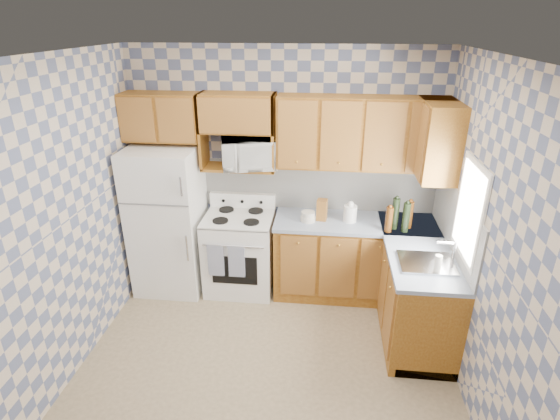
# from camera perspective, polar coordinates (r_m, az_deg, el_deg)

# --- Properties ---
(floor) EXTENTS (3.40, 3.40, 0.00)m
(floor) POSITION_cam_1_polar(r_m,az_deg,el_deg) (4.26, -1.86, -19.81)
(floor) COLOR #79664A
(floor) RESTS_ON ground
(back_wall) EXTENTS (3.40, 0.02, 2.70)m
(back_wall) POSITION_cam_1_polar(r_m,az_deg,el_deg) (4.93, 0.49, 5.07)
(back_wall) COLOR slate
(back_wall) RESTS_ON ground
(right_wall) EXTENTS (0.02, 3.20, 2.70)m
(right_wall) POSITION_cam_1_polar(r_m,az_deg,el_deg) (3.65, 25.37, -4.43)
(right_wall) COLOR slate
(right_wall) RESTS_ON ground
(backsplash_back) EXTENTS (2.60, 0.02, 0.56)m
(backsplash_back) POSITION_cam_1_polar(r_m,az_deg,el_deg) (4.95, 5.09, 3.21)
(backsplash_back) COLOR white
(backsplash_back) RESTS_ON back_wall
(backsplash_right) EXTENTS (0.02, 1.60, 0.56)m
(backsplash_right) POSITION_cam_1_polar(r_m,az_deg,el_deg) (4.40, 21.86, -1.26)
(backsplash_right) COLOR white
(backsplash_right) RESTS_ON right_wall
(refrigerator) EXTENTS (0.75, 0.70, 1.68)m
(refrigerator) POSITION_cam_1_polar(r_m,az_deg,el_deg) (5.09, -14.39, -1.31)
(refrigerator) COLOR white
(refrigerator) RESTS_ON floor
(stove_body) EXTENTS (0.76, 0.65, 0.90)m
(stove_body) POSITION_cam_1_polar(r_m,az_deg,el_deg) (5.07, -5.24, -5.63)
(stove_body) COLOR white
(stove_body) RESTS_ON floor
(cooktop) EXTENTS (0.76, 0.65, 0.02)m
(cooktop) POSITION_cam_1_polar(r_m,az_deg,el_deg) (4.86, -5.43, -0.96)
(cooktop) COLOR silver
(cooktop) RESTS_ON stove_body
(backguard) EXTENTS (0.76, 0.08, 0.17)m
(backguard) POSITION_cam_1_polar(r_m,az_deg,el_deg) (5.07, -4.88, 1.31)
(backguard) COLOR white
(backguard) RESTS_ON cooktop
(dish_towel_left) EXTENTS (0.18, 0.02, 0.37)m
(dish_towel_left) POSITION_cam_1_polar(r_m,az_deg,el_deg) (4.77, -8.37, -6.52)
(dish_towel_left) COLOR navy
(dish_towel_left) RESTS_ON stove_body
(dish_towel_right) EXTENTS (0.18, 0.02, 0.37)m
(dish_towel_right) POSITION_cam_1_polar(r_m,az_deg,el_deg) (4.73, -5.70, -6.71)
(dish_towel_right) COLOR navy
(dish_towel_right) RESTS_ON stove_body
(base_cabinets_back) EXTENTS (1.75, 0.60, 0.88)m
(base_cabinets_back) POSITION_cam_1_polar(r_m,az_deg,el_deg) (5.03, 9.56, -6.32)
(base_cabinets_back) COLOR brown
(base_cabinets_back) RESTS_ON floor
(base_cabinets_right) EXTENTS (0.60, 1.60, 0.88)m
(base_cabinets_right) POSITION_cam_1_polar(r_m,az_deg,el_deg) (4.68, 16.98, -9.58)
(base_cabinets_right) COLOR brown
(base_cabinets_right) RESTS_ON floor
(countertop_back) EXTENTS (1.77, 0.63, 0.04)m
(countertop_back) POSITION_cam_1_polar(r_m,az_deg,el_deg) (4.81, 9.93, -1.60)
(countertop_back) COLOR gray
(countertop_back) RESTS_ON base_cabinets_back
(countertop_right) EXTENTS (0.63, 1.60, 0.04)m
(countertop_right) POSITION_cam_1_polar(r_m,az_deg,el_deg) (4.45, 17.61, -4.62)
(countertop_right) COLOR gray
(countertop_right) RESTS_ON base_cabinets_right
(upper_cabinets_back) EXTENTS (1.75, 0.33, 0.74)m
(upper_cabinets_back) POSITION_cam_1_polar(r_m,az_deg,el_deg) (4.62, 10.68, 9.84)
(upper_cabinets_back) COLOR brown
(upper_cabinets_back) RESTS_ON back_wall
(upper_cabinets_fridge) EXTENTS (0.82, 0.33, 0.50)m
(upper_cabinets_fridge) POSITION_cam_1_polar(r_m,az_deg,el_deg) (4.91, -15.19, 11.67)
(upper_cabinets_fridge) COLOR brown
(upper_cabinets_fridge) RESTS_ON back_wall
(upper_cabinets_right) EXTENTS (0.33, 0.70, 0.74)m
(upper_cabinets_right) POSITION_cam_1_polar(r_m,az_deg,el_deg) (4.56, 19.84, 8.64)
(upper_cabinets_right) COLOR brown
(upper_cabinets_right) RESTS_ON right_wall
(microwave_shelf) EXTENTS (0.80, 0.33, 0.03)m
(microwave_shelf) POSITION_cam_1_polar(r_m,az_deg,el_deg) (4.82, -5.31, 5.57)
(microwave_shelf) COLOR brown
(microwave_shelf) RESTS_ON back_wall
(microwave) EXTENTS (0.66, 0.53, 0.32)m
(microwave) POSITION_cam_1_polar(r_m,az_deg,el_deg) (4.70, -4.10, 7.39)
(microwave) COLOR white
(microwave) RESTS_ON microwave_shelf
(sink) EXTENTS (0.48, 0.40, 0.03)m
(sink) POSITION_cam_1_polar(r_m,az_deg,el_deg) (4.14, 18.57, -6.61)
(sink) COLOR #B7B7BC
(sink) RESTS_ON countertop_right
(window) EXTENTS (0.02, 0.66, 0.86)m
(window) POSITION_cam_1_polar(r_m,az_deg,el_deg) (3.99, 23.53, -0.13)
(window) COLOR white
(window) RESTS_ON right_wall
(bottle_0) EXTENTS (0.07, 0.07, 0.34)m
(bottle_0) POSITION_cam_1_polar(r_m,az_deg,el_deg) (4.65, 14.81, -0.46)
(bottle_0) COLOR black
(bottle_0) RESTS_ON countertop_back
(bottle_1) EXTENTS (0.07, 0.07, 0.31)m
(bottle_1) POSITION_cam_1_polar(r_m,az_deg,el_deg) (4.61, 16.12, -0.94)
(bottle_1) COLOR black
(bottle_1) RESTS_ON countertop_back
(bottle_2) EXTENTS (0.07, 0.07, 0.29)m
(bottle_2) POSITION_cam_1_polar(r_m,az_deg,el_deg) (4.72, 16.52, -0.58)
(bottle_2) COLOR #4D280B
(bottle_2) RESTS_ON countertop_back
(bottle_3) EXTENTS (0.07, 0.07, 0.27)m
(bottle_3) POSITION_cam_1_polar(r_m,az_deg,el_deg) (4.58, 14.03, -1.21)
(bottle_3) COLOR #4D280B
(bottle_3) RESTS_ON countertop_back
(knife_block) EXTENTS (0.12, 0.12, 0.23)m
(knife_block) POSITION_cam_1_polar(r_m,az_deg,el_deg) (4.73, 5.49, 0.03)
(knife_block) COLOR brown
(knife_block) RESTS_ON countertop_back
(electric_kettle) EXTENTS (0.14, 0.14, 0.18)m
(electric_kettle) POSITION_cam_1_polar(r_m,az_deg,el_deg) (4.74, 9.15, -0.46)
(electric_kettle) COLOR white
(electric_kettle) RESTS_ON countertop_back
(food_containers) EXTENTS (0.16, 0.16, 0.11)m
(food_containers) POSITION_cam_1_polar(r_m,az_deg,el_deg) (4.71, 3.68, -0.83)
(food_containers) COLOR beige
(food_containers) RESTS_ON countertop_back
(soap_bottle) EXTENTS (0.06, 0.06, 0.17)m
(soap_bottle) POSITION_cam_1_polar(r_m,az_deg,el_deg) (3.99, 19.91, -6.68)
(soap_bottle) COLOR beige
(soap_bottle) RESTS_ON countertop_right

